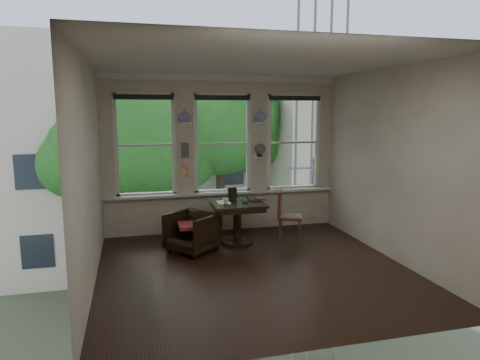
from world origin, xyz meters
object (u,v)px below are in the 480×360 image
object	(u,v)px
table	(237,223)
armchair_left	(192,232)
side_chair_right	(290,216)
laptop	(257,201)
mug	(226,201)

from	to	relation	value
table	armchair_left	xyz separation A→B (m)	(-0.83, -0.24, -0.04)
side_chair_right	laptop	xyz separation A→B (m)	(-0.60, 0.07, 0.30)
table	side_chair_right	xyz separation A→B (m)	(0.95, -0.10, 0.09)
side_chair_right	laptop	world-z (taller)	side_chair_right
armchair_left	side_chair_right	world-z (taller)	side_chair_right
side_chair_right	laptop	bearing A→B (deg)	106.73
side_chair_right	mug	bearing A→B (deg)	113.19
side_chair_right	armchair_left	bearing A→B (deg)	117.98
table	armchair_left	distance (m)	0.86
armchair_left	mug	xyz separation A→B (m)	(0.60, 0.15, 0.46)
side_chair_right	laptop	distance (m)	0.68
table	armchair_left	bearing A→B (deg)	-163.96
side_chair_right	mug	distance (m)	1.22
laptop	mug	xyz separation A→B (m)	(-0.58, -0.06, 0.03)
armchair_left	laptop	bearing A→B (deg)	58.49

